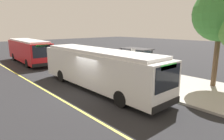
% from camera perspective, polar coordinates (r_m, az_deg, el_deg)
% --- Properties ---
extents(ground_plane, '(120.00, 120.00, 0.00)m').
position_cam_1_polar(ground_plane, '(13.95, -6.35, -6.59)').
color(ground_plane, '#232326').
extents(sidewalk_curb, '(44.00, 6.40, 0.15)m').
position_cam_1_polar(sidewalk_curb, '(17.90, 9.52, -2.15)').
color(sidewalk_curb, '#A8A399').
rests_on(sidewalk_curb, ground_plane).
extents(lane_stripe_center, '(36.00, 0.14, 0.01)m').
position_cam_1_polar(lane_stripe_center, '(12.89, -14.44, -8.53)').
color(lane_stripe_center, '#E0D64C').
rests_on(lane_stripe_center, ground_plane).
extents(transit_bus_main, '(11.91, 2.61, 2.95)m').
position_cam_1_polar(transit_bus_main, '(14.40, -4.13, 0.73)').
color(transit_bus_main, white).
rests_on(transit_bus_main, ground_plane).
extents(transit_bus_second, '(10.65, 3.10, 2.95)m').
position_cam_1_polar(transit_bus_second, '(27.29, -23.18, 5.30)').
color(transit_bus_second, red).
rests_on(transit_bus_second, ground_plane).
extents(bus_shelter, '(2.90, 1.60, 2.48)m').
position_cam_1_polar(bus_shelter, '(18.41, 6.99, 4.18)').
color(bus_shelter, '#333338').
rests_on(bus_shelter, sidewalk_curb).
extents(waiting_bench, '(1.60, 0.48, 0.95)m').
position_cam_1_polar(waiting_bench, '(18.42, 7.10, 0.12)').
color(waiting_bench, brown).
rests_on(waiting_bench, sidewalk_curb).
extents(route_sign_post, '(0.44, 0.08, 2.80)m').
position_cam_1_polar(route_sign_post, '(15.17, 6.16, 2.60)').
color(route_sign_post, '#333338').
rests_on(route_sign_post, sidewalk_curb).
extents(pedestrian_commuter, '(0.24, 0.40, 1.69)m').
position_cam_1_polar(pedestrian_commuter, '(16.49, 2.23, 0.48)').
color(pedestrian_commuter, '#282D47').
rests_on(pedestrian_commuter, sidewalk_curb).
extents(street_tree_near_shelter, '(3.91, 3.91, 7.26)m').
position_cam_1_polar(street_tree_near_shelter, '(16.31, 29.30, 14.05)').
color(street_tree_near_shelter, brown).
rests_on(street_tree_near_shelter, sidewalk_curb).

